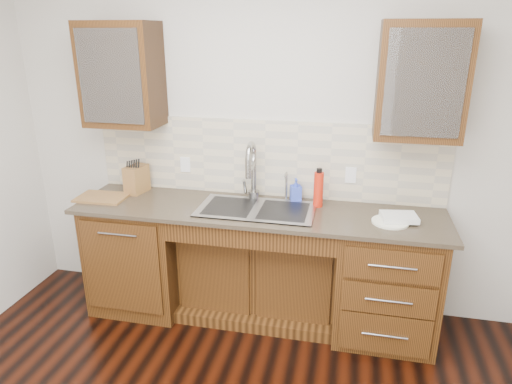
% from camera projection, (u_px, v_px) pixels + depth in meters
% --- Properties ---
extents(wall_back, '(4.00, 0.10, 2.70)m').
position_uv_depth(wall_back, '(267.00, 138.00, 3.51)').
color(wall_back, beige).
rests_on(wall_back, ground).
extents(base_cabinet_left, '(0.70, 0.62, 0.88)m').
position_uv_depth(base_cabinet_left, '(142.00, 253.00, 3.67)').
color(base_cabinet_left, '#593014').
rests_on(base_cabinet_left, ground).
extents(base_cabinet_center, '(1.20, 0.44, 0.70)m').
position_uv_depth(base_cabinet_center, '(260.00, 270.00, 3.59)').
color(base_cabinet_center, '#593014').
rests_on(base_cabinet_center, ground).
extents(base_cabinet_right, '(0.70, 0.62, 0.88)m').
position_uv_depth(base_cabinet_right, '(386.00, 279.00, 3.29)').
color(base_cabinet_right, '#593014').
rests_on(base_cabinet_right, ground).
extents(countertop, '(2.70, 0.65, 0.03)m').
position_uv_depth(countertop, '(257.00, 211.00, 3.31)').
color(countertop, '#84705B').
rests_on(countertop, base_cabinet_left).
extents(backsplash, '(2.70, 0.02, 0.59)m').
position_uv_depth(backsplash, '(265.00, 159.00, 3.50)').
color(backsplash, beige).
rests_on(backsplash, wall_back).
extents(sink, '(0.84, 0.46, 0.19)m').
position_uv_depth(sink, '(256.00, 221.00, 3.32)').
color(sink, '#9E9EA5').
rests_on(sink, countertop).
extents(faucet, '(0.04, 0.04, 0.40)m').
position_uv_depth(faucet, '(254.00, 174.00, 3.45)').
color(faucet, '#999993').
rests_on(faucet, countertop).
extents(filter_tap, '(0.02, 0.02, 0.24)m').
position_uv_depth(filter_tap, '(286.00, 185.00, 3.44)').
color(filter_tap, '#999993').
rests_on(filter_tap, countertop).
extents(upper_cabinet_left, '(0.55, 0.34, 0.75)m').
position_uv_depth(upper_cabinet_left, '(122.00, 75.00, 3.35)').
color(upper_cabinet_left, '#593014').
rests_on(upper_cabinet_left, wall_back).
extents(upper_cabinet_right, '(0.55, 0.34, 0.75)m').
position_uv_depth(upper_cabinet_right, '(421.00, 81.00, 2.93)').
color(upper_cabinet_right, '#593014').
rests_on(upper_cabinet_right, wall_back).
extents(outlet_left, '(0.08, 0.01, 0.12)m').
position_uv_depth(outlet_left, '(185.00, 165.00, 3.65)').
color(outlet_left, white).
rests_on(outlet_left, backsplash).
extents(outlet_right, '(0.08, 0.01, 0.12)m').
position_uv_depth(outlet_right, '(351.00, 175.00, 3.38)').
color(outlet_right, white).
rests_on(outlet_right, backsplash).
extents(soap_bottle, '(0.10, 0.10, 0.18)m').
position_uv_depth(soap_bottle, '(296.00, 190.00, 3.44)').
color(soap_bottle, blue).
rests_on(soap_bottle, countertop).
extents(water_bottle, '(0.08, 0.08, 0.26)m').
position_uv_depth(water_bottle, '(318.00, 190.00, 3.32)').
color(water_bottle, red).
rests_on(water_bottle, countertop).
extents(plate, '(0.32, 0.32, 0.01)m').
position_uv_depth(plate, '(390.00, 222.00, 3.07)').
color(plate, white).
rests_on(plate, countertop).
extents(dish_towel, '(0.26, 0.21, 0.04)m').
position_uv_depth(dish_towel, '(399.00, 217.00, 3.08)').
color(dish_towel, white).
rests_on(dish_towel, plate).
extents(knife_block, '(0.15, 0.21, 0.22)m').
position_uv_depth(knife_block, '(137.00, 179.00, 3.62)').
color(knife_block, olive).
rests_on(knife_block, countertop).
extents(cutting_board, '(0.38, 0.27, 0.02)m').
position_uv_depth(cutting_board, '(102.00, 197.00, 3.51)').
color(cutting_board, olive).
rests_on(cutting_board, countertop).
extents(cup_left_a, '(0.16, 0.16, 0.10)m').
position_uv_depth(cup_left_a, '(109.00, 81.00, 3.39)').
color(cup_left_a, white).
rests_on(cup_left_a, upper_cabinet_left).
extents(cup_left_b, '(0.14, 0.14, 0.10)m').
position_uv_depth(cup_left_b, '(136.00, 82.00, 3.35)').
color(cup_left_b, white).
rests_on(cup_left_b, upper_cabinet_left).
extents(cup_right_a, '(0.15, 0.15, 0.10)m').
position_uv_depth(cup_right_a, '(411.00, 89.00, 2.96)').
color(cup_right_a, white).
rests_on(cup_right_a, upper_cabinet_right).
extents(cup_right_b, '(0.12, 0.12, 0.09)m').
position_uv_depth(cup_right_b, '(445.00, 91.00, 2.92)').
color(cup_right_b, white).
rests_on(cup_right_b, upper_cabinet_right).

